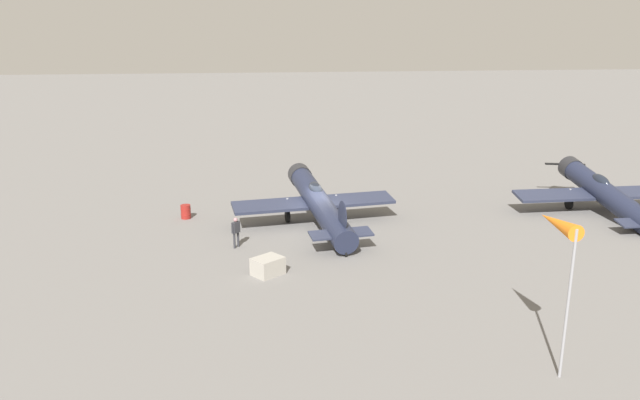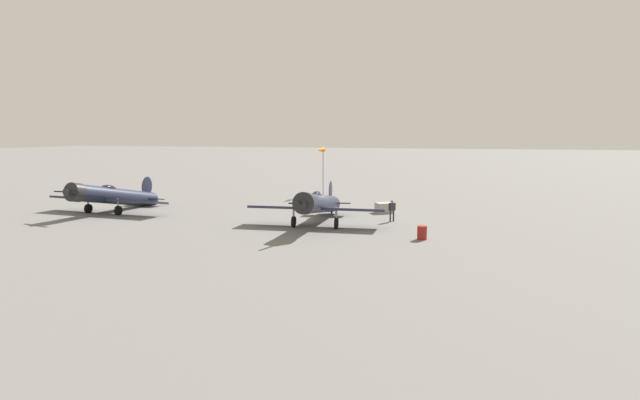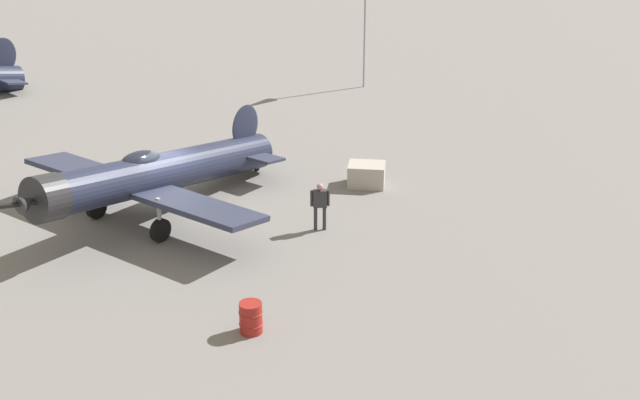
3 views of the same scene
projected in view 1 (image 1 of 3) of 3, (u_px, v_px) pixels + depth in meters
The scene contains 7 objects.
ground_plane at pixel (320, 229), 35.17m from camera, with size 400.00×400.00×0.00m, color slate.
airplane_foreground at pixel (318, 202), 35.25m from camera, with size 10.21×12.49×3.02m.
airplane_mid_apron at pixel (603, 193), 38.07m from camera, with size 11.31×10.66×3.24m.
ground_crew_mechanic at pixel (236, 230), 31.68m from camera, with size 0.50×0.49×1.70m.
equipment_crate at pixel (268, 266), 28.09m from camera, with size 1.76×1.68×0.86m.
fuel_drum at pixel (186, 212), 37.16m from camera, with size 0.66×0.66×0.89m.
windsock_mast at pixel (559, 229), 19.23m from camera, with size 0.65×2.20×5.33m.
Camera 1 is at (-6.38, -32.91, 10.78)m, focal length 32.75 mm.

